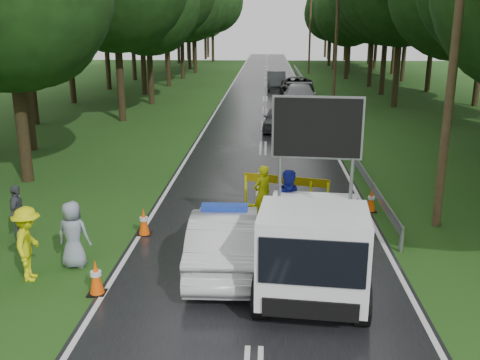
# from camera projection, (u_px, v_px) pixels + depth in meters

# --- Properties ---
(ground) EXTENTS (160.00, 160.00, 0.00)m
(ground) POSITION_uv_depth(u_px,v_px,m) (259.00, 249.00, 14.11)
(ground) COLOR #1D4012
(ground) RESTS_ON ground
(road) EXTENTS (7.00, 140.00, 0.02)m
(road) POSITION_uv_depth(u_px,v_px,m) (265.00, 99.00, 42.89)
(road) COLOR black
(road) RESTS_ON ground
(guardrail) EXTENTS (0.12, 60.06, 0.70)m
(guardrail) POSITION_uv_depth(u_px,v_px,m) (312.00, 93.00, 42.24)
(guardrail) COLOR gray
(guardrail) RESTS_ON ground
(utility_pole_near) EXTENTS (1.40, 0.24, 10.00)m
(utility_pole_near) POSITION_uv_depth(u_px,v_px,m) (455.00, 49.00, 14.37)
(utility_pole_near) COLOR #41301E
(utility_pole_near) RESTS_ON ground
(utility_pole_mid) EXTENTS (1.40, 0.24, 10.00)m
(utility_pole_mid) POSITION_uv_depth(u_px,v_px,m) (336.00, 34.00, 39.31)
(utility_pole_mid) COLOR #41301E
(utility_pole_mid) RESTS_ON ground
(utility_pole_far) EXTENTS (1.40, 0.24, 10.00)m
(utility_pole_far) POSITION_uv_depth(u_px,v_px,m) (310.00, 31.00, 64.25)
(utility_pole_far) COLOR #41301E
(utility_pole_far) RESTS_ON ground
(police_sedan) EXTENTS (1.63, 4.46, 1.61)m
(police_sedan) POSITION_uv_depth(u_px,v_px,m) (225.00, 239.00, 12.84)
(police_sedan) COLOR silver
(police_sedan) RESTS_ON ground
(work_truck) EXTENTS (2.72, 5.30, 4.08)m
(work_truck) POSITION_uv_depth(u_px,v_px,m) (313.00, 241.00, 11.79)
(work_truck) COLOR gray
(work_truck) RESTS_ON ground
(barrier) EXTENTS (2.67, 0.78, 1.14)m
(barrier) POSITION_uv_depth(u_px,v_px,m) (286.00, 185.00, 16.80)
(barrier) COLOR #DAE90C
(barrier) RESTS_ON ground
(officer) EXTENTS (0.76, 0.74, 1.76)m
(officer) POSITION_uv_depth(u_px,v_px,m) (262.00, 194.00, 15.78)
(officer) COLOR #CEDE0C
(officer) RESTS_ON ground
(civilian) EXTENTS (0.94, 0.74, 1.90)m
(civilian) POSITION_uv_depth(u_px,v_px,m) (290.00, 204.00, 14.72)
(civilian) COLOR #1922A4
(civilian) RESTS_ON ground
(bystander_left) EXTENTS (0.85, 1.24, 1.76)m
(bystander_left) POSITION_uv_depth(u_px,v_px,m) (28.00, 244.00, 12.20)
(bystander_left) COLOR #D6E00C
(bystander_left) RESTS_ON ground
(bystander_mid) EXTENTS (0.52, 0.97, 1.58)m
(bystander_mid) POSITION_uv_depth(u_px,v_px,m) (17.00, 213.00, 14.47)
(bystander_mid) COLOR #44474C
(bystander_mid) RESTS_ON ground
(bystander_right) EXTENTS (0.87, 0.62, 1.66)m
(bystander_right) POSITION_uv_depth(u_px,v_px,m) (73.00, 235.00, 12.86)
(bystander_right) COLOR gray
(bystander_right) RESTS_ON ground
(queue_car_first) EXTENTS (1.88, 3.97, 1.31)m
(queue_car_first) POSITION_uv_depth(u_px,v_px,m) (278.00, 119.00, 29.98)
(queue_car_first) COLOR #393A3F
(queue_car_first) RESTS_ON ground
(queue_car_second) EXTENTS (2.50, 5.74, 1.64)m
(queue_car_second) POSITION_uv_depth(u_px,v_px,m) (300.00, 97.00, 37.97)
(queue_car_second) COLOR #ABADB3
(queue_car_second) RESTS_ON ground
(queue_car_third) EXTENTS (3.03, 6.03, 1.64)m
(queue_car_third) POSITION_uv_depth(u_px,v_px,m) (297.00, 87.00, 43.72)
(queue_car_third) COLOR black
(queue_car_third) RESTS_ON ground
(queue_car_fourth) EXTENTS (1.75, 4.83, 1.58)m
(queue_car_fourth) POSITION_uv_depth(u_px,v_px,m) (276.00, 80.00, 49.56)
(queue_car_fourth) COLOR #43474B
(queue_car_fourth) RESTS_ON ground
(cone_near_left) EXTENTS (0.39, 0.39, 0.82)m
(cone_near_left) POSITION_uv_depth(u_px,v_px,m) (96.00, 277.00, 11.63)
(cone_near_left) COLOR black
(cone_near_left) RESTS_ON ground
(cone_center) EXTENTS (0.33, 0.33, 0.70)m
(cone_center) POSITION_uv_depth(u_px,v_px,m) (226.00, 211.00, 15.98)
(cone_center) COLOR black
(cone_center) RESTS_ON ground
(cone_far) EXTENTS (0.34, 0.34, 0.73)m
(cone_far) POSITION_uv_depth(u_px,v_px,m) (289.00, 200.00, 16.95)
(cone_far) COLOR black
(cone_far) RESTS_ON ground
(cone_left_mid) EXTENTS (0.38, 0.38, 0.81)m
(cone_left_mid) POSITION_uv_depth(u_px,v_px,m) (144.00, 222.00, 14.94)
(cone_left_mid) COLOR black
(cone_left_mid) RESTS_ON ground
(cone_right) EXTENTS (0.36, 0.36, 0.75)m
(cone_right) POSITION_uv_depth(u_px,v_px,m) (371.00, 200.00, 16.86)
(cone_right) COLOR black
(cone_right) RESTS_ON ground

